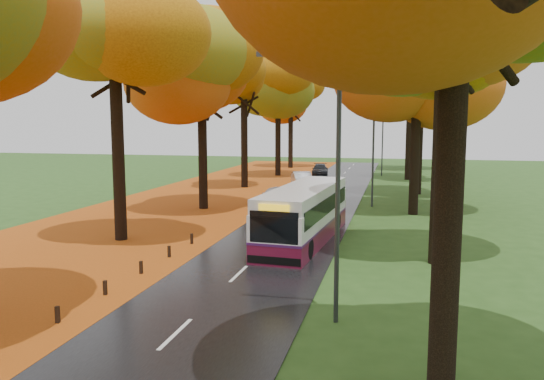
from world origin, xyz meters
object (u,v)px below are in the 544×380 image
(streetlamp_mid, at_px, (370,139))
(streetlamp_near, at_px, (329,162))
(car_white, at_px, (276,196))
(streetlamp_far, at_px, (380,132))
(bus, at_px, (305,212))
(car_dark, at_px, (320,170))
(car_silver, at_px, (302,180))

(streetlamp_mid, bearing_deg, streetlamp_near, -90.00)
(car_white, bearing_deg, streetlamp_mid, 29.03)
(car_white, bearing_deg, streetlamp_far, 91.58)
(streetlamp_mid, distance_m, streetlamp_far, 22.00)
(streetlamp_far, bearing_deg, bus, -94.19)
(streetlamp_near, height_order, car_dark, streetlamp_near)
(streetlamp_near, distance_m, bus, 11.07)
(car_dark, bearing_deg, streetlamp_near, -88.58)
(car_silver, xyz_separation_m, car_dark, (-0.04, 11.43, -0.10))
(streetlamp_near, relative_size, car_white, 2.00)
(streetlamp_mid, relative_size, streetlamp_far, 1.00)
(bus, bearing_deg, streetlamp_near, -72.20)
(streetlamp_far, relative_size, bus, 0.77)
(streetlamp_near, height_order, streetlamp_mid, same)
(streetlamp_near, distance_m, streetlamp_far, 44.00)
(car_white, bearing_deg, car_dark, 106.65)
(bus, bearing_deg, car_silver, 104.71)
(car_white, relative_size, car_silver, 0.92)
(streetlamp_far, relative_size, car_dark, 1.90)
(streetlamp_far, distance_m, car_white, 24.54)
(streetlamp_near, xyz_separation_m, streetlamp_mid, (0.00, 22.00, 0.00))
(streetlamp_mid, xyz_separation_m, car_silver, (-6.25, 8.83, -3.96))
(streetlamp_mid, distance_m, car_white, 7.58)
(streetlamp_mid, distance_m, bus, 12.42)
(bus, relative_size, car_dark, 2.46)
(streetlamp_mid, bearing_deg, car_silver, 125.31)
(streetlamp_mid, relative_size, car_white, 2.00)
(streetlamp_mid, relative_size, car_silver, 1.85)
(streetlamp_far, xyz_separation_m, car_white, (-6.30, -23.38, -3.99))
(bus, xyz_separation_m, car_silver, (-3.78, 20.55, -0.69))
(bus, xyz_separation_m, car_white, (-3.83, 10.34, -0.72))
(streetlamp_near, bearing_deg, car_white, 106.98)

